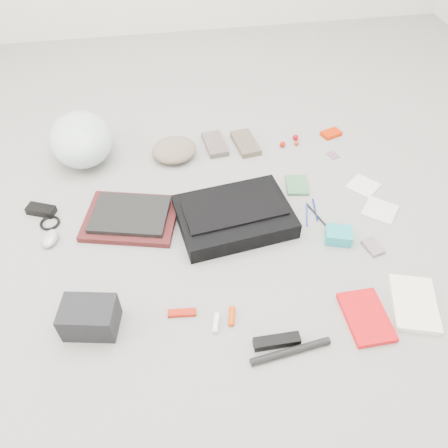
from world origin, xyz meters
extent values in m
plane|color=gray|center=(0.00, 0.00, 0.00)|extent=(4.00, 4.00, 0.00)
cube|color=black|center=(0.05, 0.05, 0.04)|extent=(0.51, 0.39, 0.08)
cube|color=black|center=(0.05, 0.05, 0.08)|extent=(0.44, 0.24, 0.01)
cube|color=#4A1617|center=(-0.38, 0.13, 0.01)|extent=(0.44, 0.37, 0.03)
cube|color=black|center=(-0.38, 0.13, 0.04)|extent=(0.36, 0.30, 0.02)
ellipsoid|color=silver|center=(-0.60, 0.61, 0.11)|extent=(0.35, 0.41, 0.22)
ellipsoid|color=#7D6C5A|center=(-0.16, 0.55, 0.04)|extent=(0.28, 0.27, 0.08)
cube|color=#685A55|center=(0.05, 0.59, 0.01)|extent=(0.12, 0.20, 0.03)
cube|color=brown|center=(0.21, 0.57, 0.02)|extent=(0.13, 0.21, 0.03)
cube|color=black|center=(-0.77, 0.25, 0.02)|extent=(0.13, 0.10, 0.03)
torus|color=black|center=(-0.73, 0.17, 0.01)|extent=(0.11, 0.11, 0.01)
ellipsoid|color=#A8A7B3|center=(-0.71, 0.07, 0.02)|extent=(0.08, 0.11, 0.04)
cube|color=black|center=(-0.53, -0.36, 0.06)|extent=(0.20, 0.16, 0.12)
cube|color=#A31706|center=(-0.21, -0.37, 0.01)|extent=(0.10, 0.04, 0.02)
cylinder|color=white|center=(-0.10, -0.43, 0.01)|extent=(0.04, 0.08, 0.02)
cylinder|color=#DD3D00|center=(-0.04, -0.41, 0.01)|extent=(0.04, 0.08, 0.02)
cube|color=black|center=(0.09, -0.53, 0.02)|extent=(0.16, 0.04, 0.03)
cylinder|color=black|center=(0.13, -0.58, 0.01)|extent=(0.28, 0.06, 0.03)
cube|color=red|center=(0.43, -0.49, 0.01)|extent=(0.15, 0.22, 0.02)
cube|color=white|center=(0.62, -0.47, 0.01)|extent=(0.22, 0.27, 0.02)
cube|color=#3E7248|center=(0.38, 0.23, 0.01)|extent=(0.12, 0.15, 0.02)
cylinder|color=#1D40A2|center=(0.37, 0.04, 0.00)|extent=(0.05, 0.14, 0.01)
cylinder|color=black|center=(0.41, 0.03, 0.00)|extent=(0.05, 0.15, 0.01)
cylinder|color=navy|center=(0.42, 0.06, 0.00)|extent=(0.03, 0.13, 0.01)
cube|color=#24ADB6|center=(0.46, -0.12, 0.03)|extent=(0.13, 0.11, 0.05)
cube|color=gray|center=(0.58, -0.19, 0.01)|extent=(0.08, 0.10, 0.02)
cube|color=silver|center=(0.69, 0.18, 0.00)|extent=(0.17, 0.17, 0.01)
cube|color=silver|center=(0.70, 0.01, 0.00)|extent=(0.19, 0.19, 0.01)
sphere|color=#AB1206|center=(0.39, 0.53, 0.01)|extent=(0.04, 0.04, 0.03)
sphere|color=#A12C18|center=(0.47, 0.54, 0.01)|extent=(0.03, 0.03, 0.02)
sphere|color=#A2020B|center=(0.48, 0.58, 0.01)|extent=(0.03, 0.03, 0.03)
cube|color=red|center=(0.67, 0.59, 0.01)|extent=(0.12, 0.09, 0.02)
cube|color=#8A5979|center=(0.63, 0.42, 0.00)|extent=(0.06, 0.07, 0.00)
camera|label=1|loc=(-0.20, -1.21, 1.36)|focal=35.00mm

